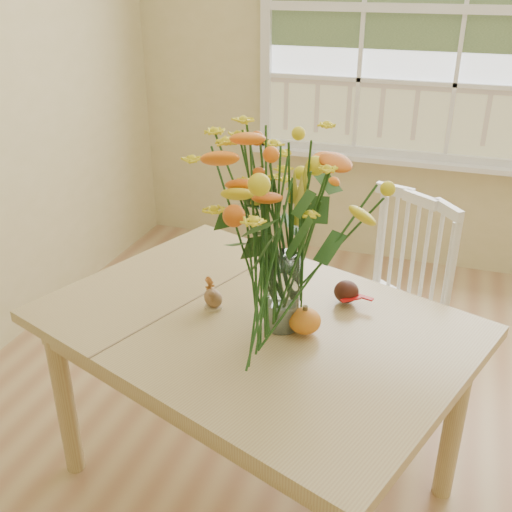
% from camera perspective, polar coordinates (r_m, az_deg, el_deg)
% --- Properties ---
extents(wall_back, '(4.00, 0.02, 2.70)m').
position_cam_1_polar(wall_back, '(3.72, 18.90, 18.29)').
color(wall_back, '#CFC284').
rests_on(wall_back, floor).
extents(window, '(2.42, 0.12, 1.74)m').
position_cam_1_polar(window, '(3.67, 19.31, 21.01)').
color(window, silver).
rests_on(window, wall_back).
extents(dining_table, '(1.59, 1.36, 0.72)m').
position_cam_1_polar(dining_table, '(2.03, -0.18, -8.17)').
color(dining_table, tan).
rests_on(dining_table, floor).
extents(windsor_chair, '(0.58, 0.58, 0.92)m').
position_cam_1_polar(windsor_chair, '(2.59, 13.04, -3.53)').
color(windsor_chair, white).
rests_on(windsor_chair, floor).
extents(flower_vase, '(0.52, 0.52, 0.62)m').
position_cam_1_polar(flower_vase, '(1.77, 2.64, 3.56)').
color(flower_vase, white).
rests_on(flower_vase, dining_table).
extents(pumpkin, '(0.10, 0.10, 0.08)m').
position_cam_1_polar(pumpkin, '(1.89, 4.66, -6.29)').
color(pumpkin, orange).
rests_on(pumpkin, dining_table).
extents(turkey_figurine, '(0.09, 0.09, 0.10)m').
position_cam_1_polar(turkey_figurine, '(2.02, -4.10, -4.02)').
color(turkey_figurine, '#CCB78C').
rests_on(turkey_figurine, dining_table).
extents(dark_gourd, '(0.12, 0.09, 0.08)m').
position_cam_1_polar(dark_gourd, '(2.07, 8.59, -3.47)').
color(dark_gourd, '#38160F').
rests_on(dark_gourd, dining_table).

